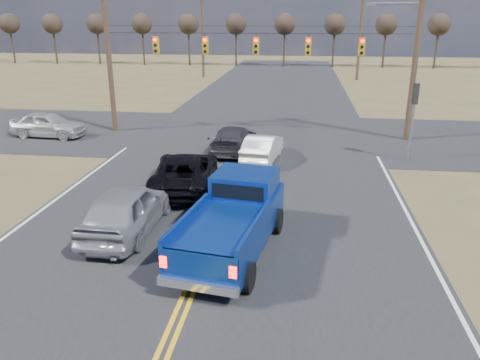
# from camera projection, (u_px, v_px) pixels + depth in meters

# --- Properties ---
(ground) EXTENTS (160.00, 160.00, 0.00)m
(ground) POSITION_uv_depth(u_px,v_px,m) (186.00, 301.00, 12.02)
(ground) COLOR brown
(ground) RESTS_ON ground
(road_main) EXTENTS (14.00, 120.00, 0.02)m
(road_main) POSITION_uv_depth(u_px,v_px,m) (238.00, 176.00, 21.38)
(road_main) COLOR #28282B
(road_main) RESTS_ON ground
(road_cross) EXTENTS (120.00, 12.00, 0.02)m
(road_cross) POSITION_uv_depth(u_px,v_px,m) (255.00, 135.00, 28.87)
(road_cross) COLOR #28282B
(road_cross) RESTS_ON ground
(signal_gantry) EXTENTS (19.60, 4.83, 10.00)m
(signal_gantry) POSITION_uv_depth(u_px,v_px,m) (264.00, 50.00, 26.94)
(signal_gantry) COLOR #473323
(signal_gantry) RESTS_ON ground
(utility_poles) EXTENTS (19.60, 58.32, 10.00)m
(utility_poles) POSITION_uv_depth(u_px,v_px,m) (254.00, 48.00, 26.21)
(utility_poles) COLOR #473323
(utility_poles) RESTS_ON ground
(treeline) EXTENTS (87.00, 117.80, 7.40)m
(treeline) POSITION_uv_depth(u_px,v_px,m) (268.00, 33.00, 35.37)
(treeline) COLOR #33261C
(treeline) RESTS_ON ground
(pickup_truck) EXTENTS (3.00, 6.03, 2.17)m
(pickup_truck) POSITION_uv_depth(u_px,v_px,m) (233.00, 220.00, 14.25)
(pickup_truck) COLOR black
(pickup_truck) RESTS_ON ground
(silver_suv) EXTENTS (2.04, 4.89, 1.65)m
(silver_suv) POSITION_uv_depth(u_px,v_px,m) (127.00, 209.00, 15.63)
(silver_suv) COLOR #9D9FA5
(silver_suv) RESTS_ON ground
(black_suv) EXTENTS (3.25, 5.80, 1.53)m
(black_suv) POSITION_uv_depth(u_px,v_px,m) (185.00, 171.00, 19.63)
(black_suv) COLOR black
(black_suv) RESTS_ON ground
(white_car_queue) EXTENTS (1.95, 4.27, 1.36)m
(white_car_queue) POSITION_uv_depth(u_px,v_px,m) (263.00, 148.00, 23.53)
(white_car_queue) COLOR silver
(white_car_queue) RESTS_ON ground
(dgrey_car_queue) EXTENTS (2.19, 4.85, 1.38)m
(dgrey_car_queue) POSITION_uv_depth(u_px,v_px,m) (233.00, 139.00, 25.14)
(dgrey_car_queue) COLOR #36363B
(dgrey_car_queue) RESTS_ON ground
(cross_car_west) EXTENTS (2.10, 4.57, 1.52)m
(cross_car_west) POSITION_uv_depth(u_px,v_px,m) (48.00, 125.00, 28.15)
(cross_car_west) COLOR #B9B9B9
(cross_car_west) RESTS_ON ground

